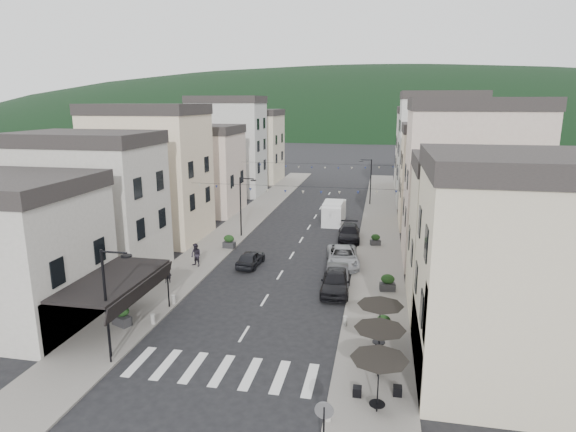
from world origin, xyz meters
name	(u,v)px	position (x,y,z in m)	size (l,w,h in m)	color
ground	(208,394)	(0.00, 0.00, 0.00)	(700.00, 700.00, 0.00)	black
sidewalk_left	(245,221)	(-7.50, 32.00, 0.06)	(4.00, 76.00, 0.12)	slate
sidewalk_right	(380,228)	(7.50, 32.00, 0.06)	(4.00, 76.00, 0.12)	slate
hill_backdrop	(372,123)	(0.00, 300.00, 0.00)	(640.00, 360.00, 70.00)	black
bistro_building	(532,283)	(14.50, 4.00, 5.00)	(10.00, 8.00, 10.00)	beige
boutique_awning	(117,281)	(-7.25, 5.00, 3.11)	(3.77, 7.50, 3.28)	black
buildings_row_left	(202,160)	(-14.50, 37.75, 6.12)	(10.20, 54.16, 14.00)	#AFABA0
buildings_row_right	(447,166)	(14.50, 36.59, 6.32)	(10.20, 54.16, 14.50)	beige
cafe_terrace	(380,334)	(7.70, 2.80, 2.36)	(2.50, 8.10, 2.53)	black
streetlamp_left_near	(110,293)	(-5.82, 2.00, 3.70)	(1.70, 0.56, 6.00)	black
streetlamp_left_far	(243,201)	(-5.82, 26.00, 3.70)	(1.70, 0.56, 6.00)	black
streetlamp_right_far	(369,177)	(5.82, 44.00, 3.70)	(1.70, 0.56, 6.00)	black
traffic_sign	(324,421)	(5.80, -3.50, 1.93)	(0.70, 0.07, 2.70)	black
bollards	(241,331)	(0.00, 5.50, 0.42)	(11.66, 10.26, 0.60)	gray
bunting_near	(294,190)	(0.00, 22.00, 5.65)	(19.00, 0.28, 0.62)	black
bunting_far	(318,167)	(0.00, 38.00, 5.65)	(19.00, 0.28, 0.62)	black
parked_car_a	(336,281)	(4.60, 13.34, 0.83)	(1.97, 4.89, 1.66)	black
parked_car_b	(337,276)	(4.60, 14.58, 0.75)	(1.58, 4.54, 1.50)	#2F2F31
parked_car_c	(343,257)	(4.60, 19.20, 0.77)	(2.54, 5.51, 1.53)	gray
parked_car_d	(349,233)	(4.60, 26.77, 0.73)	(2.06, 5.06, 1.47)	black
parked_car_e	(251,258)	(-2.80, 17.58, 0.66)	(1.56, 3.89, 1.32)	black
delivery_van	(334,212)	(2.44, 33.39, 1.24)	(2.22, 5.33, 2.53)	silver
pedestrian_a	(168,272)	(-7.75, 12.55, 0.91)	(0.58, 0.38, 1.59)	black
pedestrian_b	(196,255)	(-7.04, 16.38, 1.07)	(0.93, 0.72, 1.91)	#26212C
planter_la	(121,315)	(-7.44, 5.48, 0.74)	(1.30, 1.03, 1.28)	#29292B
planter_lb	(229,242)	(-6.00, 21.77, 0.71)	(1.15, 0.71, 1.22)	#29292B
planter_ra	(383,323)	(7.94, 7.72, 0.60)	(0.94, 0.59, 0.99)	#2B2B2D
planter_rb	(388,283)	(8.21, 14.08, 0.71)	(1.16, 0.74, 1.21)	#2B2B2D
planter_rc	(375,240)	(7.16, 25.26, 0.63)	(1.04, 0.75, 1.05)	#333336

